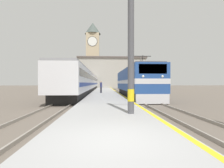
{
  "coord_description": "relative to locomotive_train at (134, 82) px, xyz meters",
  "views": [
    {
      "loc": [
        -0.3,
        -4.68,
        1.79
      ],
      "look_at": [
        1.44,
        28.72,
        1.61
      ],
      "focal_mm": 28.0,
      "sensor_mm": 36.0,
      "label": 1
    }
  ],
  "objects": [
    {
      "name": "ground_plane",
      "position": [
        -3.75,
        12.34,
        -1.88
      ],
      "size": [
        200.0,
        200.0,
        0.0
      ],
      "primitive_type": "plane",
      "color": "#60564C"
    },
    {
      "name": "platform",
      "position": [
        -3.74,
        7.34,
        -1.74
      ],
      "size": [
        4.39,
        140.0,
        0.3
      ],
      "color": "#999999",
      "rests_on": "ground"
    },
    {
      "name": "rail_track_near",
      "position": [
        0.0,
        7.34,
        -1.85
      ],
      "size": [
        2.83,
        140.0,
        0.16
      ],
      "color": "#60564C",
      "rests_on": "ground"
    },
    {
      "name": "rail_track_far",
      "position": [
        -7.29,
        7.34,
        -1.85
      ],
      "size": [
        2.84,
        140.0,
        0.16
      ],
      "color": "#60564C",
      "rests_on": "ground"
    },
    {
      "name": "locomotive_train",
      "position": [
        0.0,
        0.0,
        0.0
      ],
      "size": [
        2.92,
        16.94,
        4.65
      ],
      "color": "black",
      "rests_on": "ground"
    },
    {
      "name": "passenger_train",
      "position": [
        -7.29,
        14.38,
        0.09
      ],
      "size": [
        2.92,
        47.74,
        3.63
      ],
      "color": "black",
      "rests_on": "ground"
    },
    {
      "name": "catenary_mast",
      "position": [
        -2.59,
        -13.81,
        2.03
      ],
      "size": [
        2.99,
        0.33,
        7.36
      ],
      "color": "#4C4C51",
      "rests_on": "platform"
    },
    {
      "name": "person_on_platform",
      "position": [
        -4.34,
        4.23,
        -0.63
      ],
      "size": [
        0.34,
        0.34,
        1.81
      ],
      "color": "#23232D",
      "rests_on": "platform"
    },
    {
      "name": "clock_tower",
      "position": [
        -7.99,
        45.95,
        11.71
      ],
      "size": [
        6.13,
        6.13,
        25.3
      ],
      "color": "tan",
      "rests_on": "ground"
    },
    {
      "name": "station_building",
      "position": [
        -1.06,
        37.59,
        3.32
      ],
      "size": [
        22.63,
        8.9,
        10.36
      ],
      "color": "#A8A399",
      "rests_on": "ground"
    }
  ]
}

